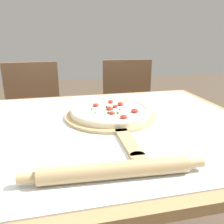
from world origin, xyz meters
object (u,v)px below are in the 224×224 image
(pizza_peel, at_px, (112,117))
(rolling_pin, at_px, (115,170))
(pizza, at_px, (111,111))
(chair_left, at_px, (35,117))
(chair_right, at_px, (129,110))

(pizza_peel, height_order, rolling_pin, rolling_pin)
(pizza, xyz_separation_m, chair_left, (-0.40, 0.74, -0.25))
(rolling_pin, relative_size, chair_right, 0.52)
(chair_left, xyz_separation_m, chair_right, (0.71, -0.00, 0.00))
(rolling_pin, xyz_separation_m, chair_right, (0.39, 1.19, -0.25))
(rolling_pin, bearing_deg, chair_right, 71.67)
(pizza, height_order, rolling_pin, pizza)
(pizza_peel, height_order, chair_left, chair_left)
(pizza, bearing_deg, chair_left, 118.49)
(chair_left, relative_size, chair_right, 1.00)
(chair_left, bearing_deg, chair_right, -2.95)
(pizza_peel, bearing_deg, chair_right, 67.92)
(pizza, bearing_deg, rolling_pin, -100.92)
(pizza, distance_m, chair_left, 0.88)
(pizza_peel, relative_size, pizza, 1.74)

